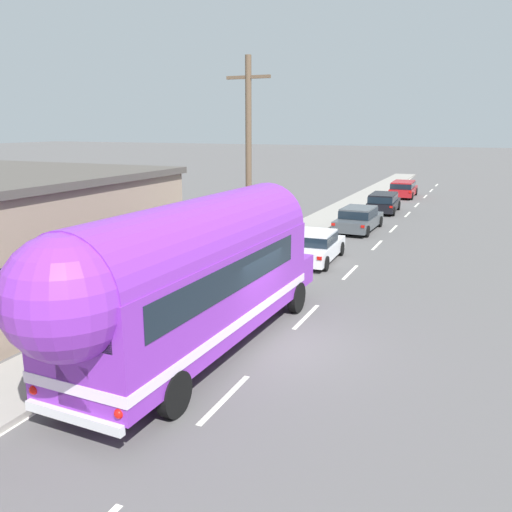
% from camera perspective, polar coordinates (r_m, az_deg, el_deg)
% --- Properties ---
extents(ground_plane, '(300.00, 300.00, 0.00)m').
position_cam_1_polar(ground_plane, '(15.00, 2.30, -9.52)').
color(ground_plane, '#565454').
extents(lane_markings, '(3.55, 80.00, 0.01)m').
position_cam_1_polar(lane_markings, '(27.69, 7.56, 1.27)').
color(lane_markings, silver).
rests_on(lane_markings, ground).
extents(sidewalk_slab, '(2.38, 90.00, 0.15)m').
position_cam_1_polar(sidewalk_slab, '(25.46, 0.82, 0.45)').
color(sidewalk_slab, gray).
rests_on(sidewalk_slab, ground).
extents(utility_pole, '(1.80, 0.24, 8.50)m').
position_cam_1_polar(utility_pole, '(21.37, -0.80, 9.71)').
color(utility_pole, brown).
rests_on(utility_pole, ground).
extents(painted_bus, '(2.82, 11.64, 4.12)m').
position_cam_1_polar(painted_bus, '(13.55, -7.02, -1.85)').
color(painted_bus, purple).
rests_on(painted_bus, ground).
extents(car_lead, '(2.06, 4.47, 1.37)m').
position_cam_1_polar(car_lead, '(23.96, 6.26, 1.14)').
color(car_lead, white).
rests_on(car_lead, ground).
extents(car_second, '(2.05, 4.85, 1.37)m').
position_cam_1_polar(car_second, '(31.43, 10.86, 4.00)').
color(car_second, '#474C51').
rests_on(car_second, ground).
extents(car_third, '(2.04, 4.34, 1.37)m').
position_cam_1_polar(car_third, '(38.40, 13.41, 5.67)').
color(car_third, black).
rests_on(car_third, ground).
extents(car_fourth, '(2.06, 4.67, 1.37)m').
position_cam_1_polar(car_fourth, '(47.18, 15.40, 6.99)').
color(car_fourth, '#A5191E').
rests_on(car_fourth, ground).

